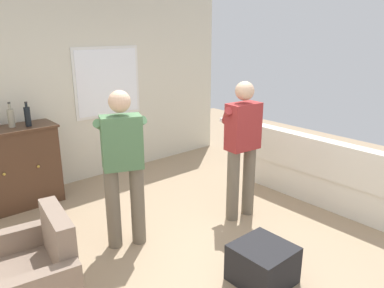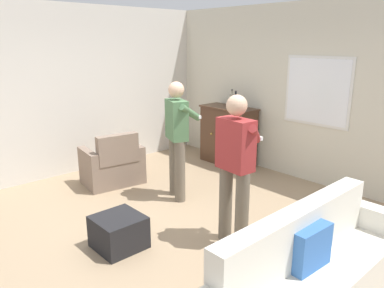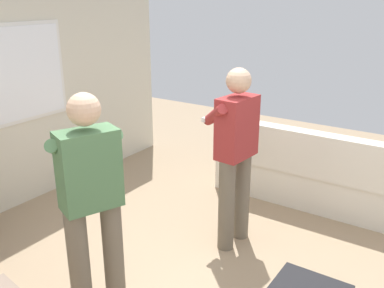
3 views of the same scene
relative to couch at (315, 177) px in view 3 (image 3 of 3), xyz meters
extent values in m
cube|color=silver|center=(-1.63, 2.76, 1.13)|extent=(1.09, 0.02, 1.06)
cube|color=white|center=(-1.63, 2.76, 1.13)|extent=(1.01, 0.03, 0.98)
cube|color=silver|center=(0.05, 0.00, -0.13)|extent=(0.55, 1.98, 0.42)
cube|color=silver|center=(-0.16, 0.00, 0.32)|extent=(0.18, 1.98, 0.48)
cube|color=silver|center=(0.05, 1.07, -0.02)|extent=(0.55, 0.18, 0.64)
cube|color=#386BB7|center=(-0.03, 0.00, 0.26)|extent=(0.16, 0.41, 0.36)
cylinder|color=#6B6051|center=(-2.71, 0.80, 0.10)|extent=(0.15, 0.15, 0.88)
cylinder|color=#6B6051|center=(-2.47, 0.70, 0.10)|extent=(0.15, 0.15, 0.88)
cube|color=#4C754C|center=(-2.59, 0.75, 0.82)|extent=(0.45, 0.36, 0.55)
sphere|color=#D8AD8C|center=(-2.59, 0.75, 1.23)|extent=(0.22, 0.22, 0.22)
cylinder|color=#4C754C|center=(-2.63, 0.94, 0.93)|extent=(0.42, 0.31, 0.29)
cylinder|color=#4C754C|center=(-2.42, 0.86, 0.93)|extent=(0.19, 0.45, 0.29)
cube|color=white|center=(-2.46, 1.05, 0.84)|extent=(0.15, 0.09, 0.04)
cylinder|color=#6B6051|center=(-1.31, 0.39, 0.10)|extent=(0.15, 0.15, 0.88)
cylinder|color=#6B6051|center=(-1.06, 0.37, 0.10)|extent=(0.15, 0.15, 0.88)
cube|color=#9E2D2D|center=(-1.19, 0.38, 0.82)|extent=(0.42, 0.25, 0.55)
sphere|color=#D8AD8C|center=(-1.19, 0.38, 1.23)|extent=(0.22, 0.22, 0.22)
cylinder|color=#9E2D2D|center=(-1.29, 0.55, 0.93)|extent=(0.35, 0.39, 0.29)
cylinder|color=#9E2D2D|center=(-1.06, 0.53, 0.93)|extent=(0.30, 0.42, 0.29)
cube|color=white|center=(-1.16, 0.70, 0.84)|extent=(0.15, 0.05, 0.04)
camera|label=1|loc=(-4.39, -2.42, 1.91)|focal=35.00mm
camera|label=2|loc=(1.30, -2.51, 1.87)|focal=35.00mm
camera|label=3|loc=(-4.39, -1.29, 1.93)|focal=40.00mm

